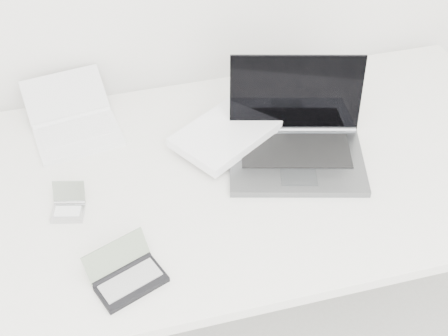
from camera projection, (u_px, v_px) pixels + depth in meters
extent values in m
cube|color=white|center=(231.00, 177.00, 1.59)|extent=(1.60, 0.80, 0.03)
cylinder|color=silver|center=(408.00, 145.00, 2.22)|extent=(0.04, 0.04, 0.70)
cube|color=#585A5D|center=(296.00, 162.00, 1.59)|extent=(0.39, 0.31, 0.02)
cube|color=black|center=(296.00, 151.00, 1.61)|extent=(0.30, 0.20, 0.00)
cube|color=black|center=(296.00, 94.00, 1.61)|extent=(0.34, 0.12, 0.21)
cylinder|color=#585A5D|center=(293.00, 130.00, 1.67)|extent=(0.33, 0.10, 0.02)
cube|color=#373A3C|center=(299.00, 177.00, 1.54)|extent=(0.10, 0.08, 0.00)
cube|color=white|center=(226.00, 134.00, 1.64)|extent=(0.32, 0.29, 0.03)
cube|color=white|center=(226.00, 129.00, 1.63)|extent=(0.31, 0.28, 0.00)
cube|color=white|center=(79.00, 137.00, 1.66)|extent=(0.24, 0.18, 0.02)
cube|color=silver|center=(77.00, 131.00, 1.67)|extent=(0.20, 0.12, 0.00)
cube|color=silver|center=(65.00, 95.00, 1.72)|extent=(0.23, 0.15, 0.08)
cylinder|color=white|center=(72.00, 118.00, 1.71)|extent=(0.21, 0.05, 0.02)
cube|color=#B7B7BC|center=(68.00, 213.00, 1.47)|extent=(0.09, 0.07, 0.01)
cube|color=silver|center=(68.00, 211.00, 1.47)|extent=(0.07, 0.04, 0.00)
cube|color=#929E91|center=(69.00, 192.00, 1.48)|extent=(0.08, 0.04, 0.05)
cylinder|color=#B7B7BC|center=(70.00, 203.00, 1.49)|extent=(0.07, 0.03, 0.01)
cube|color=black|center=(132.00, 284.00, 1.32)|extent=(0.16, 0.12, 0.01)
cube|color=gray|center=(130.00, 280.00, 1.32)|extent=(0.14, 0.10, 0.00)
cube|color=gray|center=(117.00, 256.00, 1.33)|extent=(0.15, 0.09, 0.06)
cylinder|color=black|center=(122.00, 270.00, 1.34)|extent=(0.14, 0.07, 0.01)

